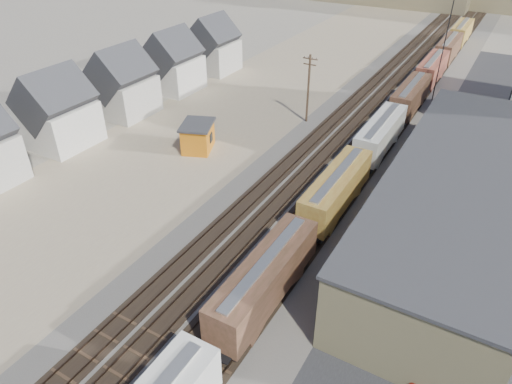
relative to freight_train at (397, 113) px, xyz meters
The scene contains 11 objects.
ground 45.28m from the freight_train, 94.82° to the right, with size 300.00×300.00×0.00m, color #6B6356.
ballast_bed 6.83m from the freight_train, 127.44° to the left, with size 18.00×200.00×0.06m, color #4C4742.
dirt_yard 24.49m from the freight_train, 168.05° to the right, with size 24.00×180.00×0.03m, color #84715B.
rail_tracks 7.12m from the freight_train, 131.23° to the left, with size 11.40×200.00×0.24m.
freight_train is the anchor object (origin of this frame).
warehouse 22.96m from the freight_train, 60.83° to the right, with size 12.40×40.40×7.25m.
utility_pole_north 12.91m from the freight_train, 166.13° to the right, with size 2.20×0.32×10.00m.
radio_mast 16.39m from the freight_train, 81.64° to the left, with size 1.20×0.16×18.00m.
townhouse_row 42.81m from the freight_train, 152.07° to the right, with size 8.15×68.16×10.47m.
maintenance_shed 27.86m from the freight_train, 138.74° to the right, with size 5.50×6.14×3.70m.
parked_car_red 40.60m from the freight_train, 71.15° to the right, with size 1.90×4.73×1.61m, color #A9210F.
Camera 1 is at (16.40, -16.34, 28.10)m, focal length 32.00 mm.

